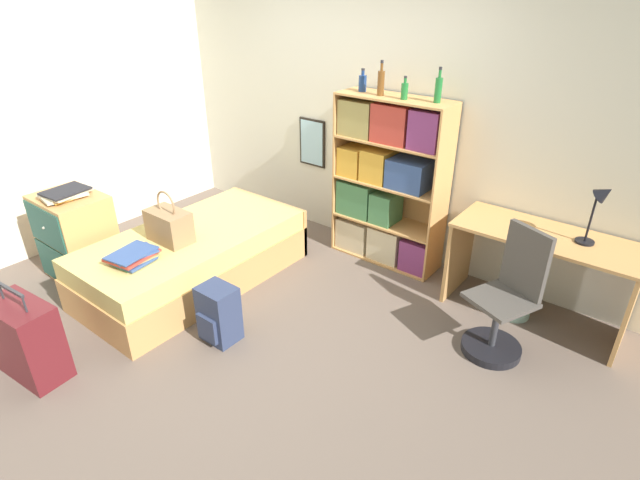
{
  "coord_description": "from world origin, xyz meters",
  "views": [
    {
      "loc": [
        2.62,
        -2.33,
        2.44
      ],
      "look_at": [
        0.64,
        0.2,
        0.75
      ],
      "focal_mm": 28.0,
      "sensor_mm": 36.0,
      "label": 1
    }
  ],
  "objects_px": {
    "bottle_brown": "(381,82)",
    "suitcase": "(27,340)",
    "handbag": "(169,225)",
    "waste_bin": "(516,302)",
    "bottle_green": "(363,83)",
    "desk_chair": "(503,313)",
    "bottle_clear": "(405,91)",
    "desk_lamp": "(600,203)",
    "magazine_pile_on_dresser": "(64,193)",
    "bed": "(195,257)",
    "book_stack_on_bed": "(133,256)",
    "dresser": "(77,237)",
    "backpack": "(218,314)",
    "desk": "(542,260)",
    "bottle_blue": "(438,89)",
    "bookcase": "(385,183)"
  },
  "relations": [
    {
      "from": "bookcase",
      "to": "waste_bin",
      "type": "distance_m",
      "value": 1.52
    },
    {
      "from": "bookcase",
      "to": "bottle_brown",
      "type": "relative_size",
      "value": 5.43
    },
    {
      "from": "bottle_green",
      "to": "desk_lamp",
      "type": "relative_size",
      "value": 0.41
    },
    {
      "from": "suitcase",
      "to": "waste_bin",
      "type": "height_order",
      "value": "suitcase"
    },
    {
      "from": "bottle_green",
      "to": "backpack",
      "type": "distance_m",
      "value": 2.33
    },
    {
      "from": "book_stack_on_bed",
      "to": "handbag",
      "type": "bearing_deg",
      "value": 98.31
    },
    {
      "from": "bottle_clear",
      "to": "bookcase",
      "type": "bearing_deg",
      "value": 163.96
    },
    {
      "from": "book_stack_on_bed",
      "to": "waste_bin",
      "type": "distance_m",
      "value": 3.06
    },
    {
      "from": "book_stack_on_bed",
      "to": "dresser",
      "type": "relative_size",
      "value": 0.5
    },
    {
      "from": "bottle_brown",
      "to": "desk_lamp",
      "type": "xyz_separation_m",
      "value": [
        1.84,
        -0.03,
        -0.6
      ]
    },
    {
      "from": "waste_bin",
      "to": "bottle_clear",
      "type": "bearing_deg",
      "value": 174.99
    },
    {
      "from": "suitcase",
      "to": "handbag",
      "type": "bearing_deg",
      "value": 93.84
    },
    {
      "from": "bookcase",
      "to": "backpack",
      "type": "distance_m",
      "value": 1.93
    },
    {
      "from": "handbag",
      "to": "bottle_brown",
      "type": "height_order",
      "value": "bottle_brown"
    },
    {
      "from": "magazine_pile_on_dresser",
      "to": "bottle_clear",
      "type": "relative_size",
      "value": 2.19
    },
    {
      "from": "bed",
      "to": "desk_lamp",
      "type": "height_order",
      "value": "desk_lamp"
    },
    {
      "from": "book_stack_on_bed",
      "to": "bottle_blue",
      "type": "distance_m",
      "value": 2.73
    },
    {
      "from": "bottle_clear",
      "to": "bottle_blue",
      "type": "bearing_deg",
      "value": 12.17
    },
    {
      "from": "bottle_brown",
      "to": "suitcase",
      "type": "bearing_deg",
      "value": -108.01
    },
    {
      "from": "bed",
      "to": "desk",
      "type": "relative_size",
      "value": 1.48
    },
    {
      "from": "book_stack_on_bed",
      "to": "dresser",
      "type": "distance_m",
      "value": 0.95
    },
    {
      "from": "bottle_clear",
      "to": "backpack",
      "type": "bearing_deg",
      "value": -103.73
    },
    {
      "from": "book_stack_on_bed",
      "to": "suitcase",
      "type": "xyz_separation_m",
      "value": [
        0.03,
        -0.88,
        -0.24
      ]
    },
    {
      "from": "bookcase",
      "to": "desk",
      "type": "xyz_separation_m",
      "value": [
        1.48,
        -0.1,
        -0.24
      ]
    },
    {
      "from": "desk_lamp",
      "to": "desk_chair",
      "type": "relative_size",
      "value": 0.49
    },
    {
      "from": "bottle_clear",
      "to": "desk_chair",
      "type": "xyz_separation_m",
      "value": [
        1.26,
        -0.61,
        -1.3
      ]
    },
    {
      "from": "bookcase",
      "to": "bottle_clear",
      "type": "bearing_deg",
      "value": -16.04
    },
    {
      "from": "bottle_blue",
      "to": "desk_chair",
      "type": "height_order",
      "value": "bottle_blue"
    },
    {
      "from": "suitcase",
      "to": "desk",
      "type": "height_order",
      "value": "desk"
    },
    {
      "from": "desk_lamp",
      "to": "waste_bin",
      "type": "xyz_separation_m",
      "value": [
        -0.38,
        -0.09,
        -0.94
      ]
    },
    {
      "from": "magazine_pile_on_dresser",
      "to": "backpack",
      "type": "distance_m",
      "value": 1.78
    },
    {
      "from": "suitcase",
      "to": "bookcase",
      "type": "height_order",
      "value": "bookcase"
    },
    {
      "from": "bookcase",
      "to": "bottle_green",
      "type": "height_order",
      "value": "bottle_green"
    },
    {
      "from": "dresser",
      "to": "desk_chair",
      "type": "xyz_separation_m",
      "value": [
        3.39,
        1.32,
        -0.07
      ]
    },
    {
      "from": "bed",
      "to": "bottle_clear",
      "type": "height_order",
      "value": "bottle_clear"
    },
    {
      "from": "backpack",
      "to": "desk_chair",
      "type": "bearing_deg",
      "value": 34.65
    },
    {
      "from": "magazine_pile_on_dresser",
      "to": "desk",
      "type": "bearing_deg",
      "value": 29.11
    },
    {
      "from": "handbag",
      "to": "waste_bin",
      "type": "height_order",
      "value": "handbag"
    },
    {
      "from": "bottle_green",
      "to": "desk_chair",
      "type": "xyz_separation_m",
      "value": [
        1.72,
        -0.68,
        -1.31
      ]
    },
    {
      "from": "bottle_green",
      "to": "desk",
      "type": "distance_m",
      "value": 2.09
    },
    {
      "from": "bottle_brown",
      "to": "desk_chair",
      "type": "distance_m",
      "value": 2.11
    },
    {
      "from": "bed",
      "to": "desk_chair",
      "type": "xyz_separation_m",
      "value": [
        2.49,
        0.74,
        0.08
      ]
    },
    {
      "from": "dresser",
      "to": "waste_bin",
      "type": "xyz_separation_m",
      "value": [
        3.34,
        1.83,
        -0.27
      ]
    },
    {
      "from": "bed",
      "to": "suitcase",
      "type": "xyz_separation_m",
      "value": [
        0.07,
        -1.48,
        0.05
      ]
    },
    {
      "from": "bottle_clear",
      "to": "waste_bin",
      "type": "xyz_separation_m",
      "value": [
        1.22,
        -0.11,
        -1.5
      ]
    },
    {
      "from": "bottle_brown",
      "to": "bottle_blue",
      "type": "distance_m",
      "value": 0.51
    },
    {
      "from": "bookcase",
      "to": "bottle_clear",
      "type": "relative_size",
      "value": 8.37
    },
    {
      "from": "bookcase",
      "to": "desk",
      "type": "relative_size",
      "value": 1.17
    },
    {
      "from": "bottle_green",
      "to": "desk_chair",
      "type": "relative_size",
      "value": 0.2
    },
    {
      "from": "bed",
      "to": "book_stack_on_bed",
      "type": "bearing_deg",
      "value": -86.0
    }
  ]
}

